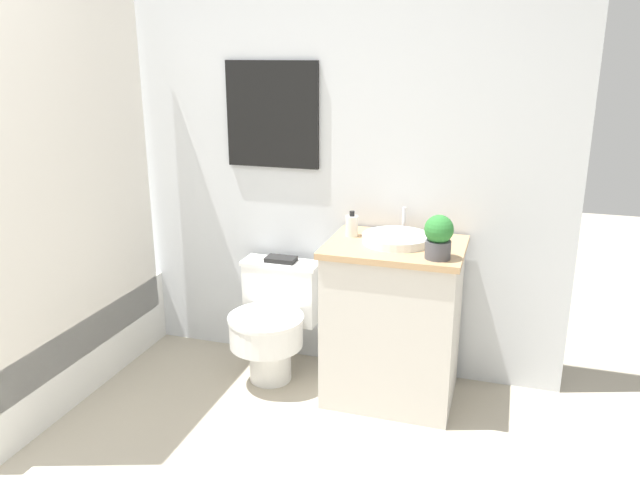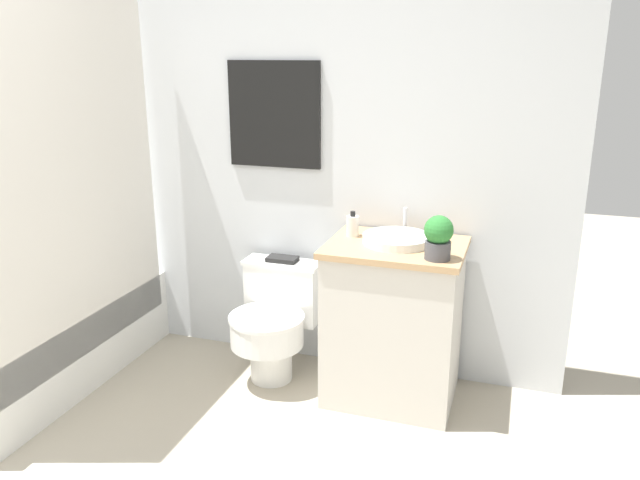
# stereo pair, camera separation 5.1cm
# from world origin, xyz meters

# --- Properties ---
(wall_back) EXTENTS (3.38, 0.07, 2.50)m
(wall_back) POSITION_xyz_m (0.00, 1.99, 1.25)
(wall_back) COLOR silver
(wall_back) RESTS_ON ground_plane
(shower_area) EXTENTS (0.59, 1.40, 1.98)m
(shower_area) POSITION_xyz_m (-0.87, 1.26, 0.27)
(shower_area) COLOR white
(shower_area) RESTS_ON ground_plane
(toilet) EXTENTS (0.42, 0.51, 0.60)m
(toilet) POSITION_xyz_m (0.22, 1.70, 0.32)
(toilet) COLOR white
(toilet) RESTS_ON ground_plane
(vanity) EXTENTS (0.65, 0.51, 0.80)m
(vanity) POSITION_xyz_m (0.86, 1.69, 0.40)
(vanity) COLOR beige
(vanity) RESTS_ON ground_plane
(sink) EXTENTS (0.33, 0.36, 0.13)m
(sink) POSITION_xyz_m (0.86, 1.71, 0.82)
(sink) COLOR white
(sink) RESTS_ON vanity
(soap_bottle) EXTENTS (0.06, 0.06, 0.13)m
(soap_bottle) POSITION_xyz_m (0.63, 1.76, 0.86)
(soap_bottle) COLOR silver
(soap_bottle) RESTS_ON vanity
(potted_plant) EXTENTS (0.13, 0.13, 0.20)m
(potted_plant) POSITION_xyz_m (1.08, 1.54, 0.91)
(potted_plant) COLOR #4C4C51
(potted_plant) RESTS_ON vanity
(book_on_tank) EXTENTS (0.16, 0.10, 0.02)m
(book_on_tank) POSITION_xyz_m (0.22, 1.84, 0.62)
(book_on_tank) COLOR black
(book_on_tank) RESTS_ON toilet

